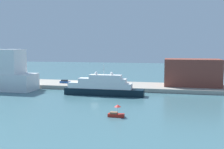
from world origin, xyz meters
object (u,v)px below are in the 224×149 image
object	(u,v)px
harbor_building	(192,72)
parked_car	(65,82)
mooring_bollard	(116,86)
large_yacht	(103,87)
person_figure	(68,83)
small_motorboat	(116,113)

from	to	relation	value
harbor_building	parked_car	distance (m)	54.19
parked_car	mooring_bollard	xyz separation A→B (m)	(24.15, -6.42, -0.20)
large_yacht	mooring_bollard	size ratio (longest dim) A/B	33.37
harbor_building	person_figure	distance (m)	51.14
small_motorboat	mooring_bollard	world-z (taller)	small_motorboat
harbor_building	mooring_bollard	xyz separation A→B (m)	(-29.70, -10.12, -5.04)
person_figure	small_motorboat	bearing A→B (deg)	-53.93
small_motorboat	parked_car	bearing A→B (deg)	125.49
harbor_building	mooring_bollard	size ratio (longest dim) A/B	25.38
large_yacht	mooring_bollard	distance (m)	10.72
small_motorboat	person_figure	distance (m)	47.95
mooring_bollard	large_yacht	bearing A→B (deg)	-104.89
small_motorboat	harbor_building	size ratio (longest dim) A/B	0.19
large_yacht	harbor_building	xyz separation A→B (m)	(32.44, 20.44, 4.05)
harbor_building	parked_car	world-z (taller)	harbor_building
large_yacht	parked_car	world-z (taller)	large_yacht
small_motorboat	parked_car	world-z (taller)	small_motorboat
harbor_building	person_figure	xyz separation A→B (m)	(-49.93, -10.02, -4.63)
person_figure	mooring_bollard	world-z (taller)	person_figure
person_figure	parked_car	bearing A→B (deg)	121.78
small_motorboat	parked_car	xyz separation A→B (m)	(-32.13, 45.06, 1.17)
parked_car	small_motorboat	bearing A→B (deg)	-54.51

